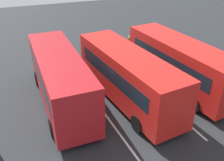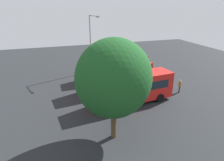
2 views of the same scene
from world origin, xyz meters
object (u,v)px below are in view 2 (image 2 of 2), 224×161
at_px(bus_center_left, 117,76).
at_px(depot_tree, 114,79).
at_px(bus_center_right, 116,66).
at_px(street_lamp, 91,41).
at_px(bus_far_left, 133,88).
at_px(pedestrian, 180,85).

bearing_deg(bus_center_left, depot_tree, -118.16).
height_order(bus_center_right, street_lamp, street_lamp).
xyz_separation_m(bus_center_left, depot_tree, (-3.62, -9.39, 3.44)).
distance_m(bus_far_left, street_lamp, 12.54).
relative_size(bus_center_left, pedestrian, 5.63).
bearing_deg(depot_tree, street_lamp, 83.12).
bearing_deg(pedestrian, bus_far_left, 36.07).
distance_m(bus_center_right, depot_tree, 14.64).
distance_m(bus_far_left, bus_center_left, 4.13).
bearing_deg(pedestrian, depot_tree, 59.48).
bearing_deg(pedestrian, street_lamp, -22.14).
bearing_deg(street_lamp, pedestrian, 21.66).
height_order(bus_center_right, depot_tree, depot_tree).
xyz_separation_m(street_lamp, depot_tree, (-2.08, -17.22, 0.13)).
height_order(pedestrian, depot_tree, depot_tree).
bearing_deg(bus_far_left, pedestrian, -0.48).
bearing_deg(depot_tree, pedestrian, 29.03).
distance_m(bus_center_left, pedestrian, 7.92).
relative_size(bus_far_left, depot_tree, 1.14).
height_order(bus_center_left, bus_center_right, same).
xyz_separation_m(pedestrian, depot_tree, (-10.71, -5.94, 4.24)).
relative_size(bus_center_right, pedestrian, 5.52).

